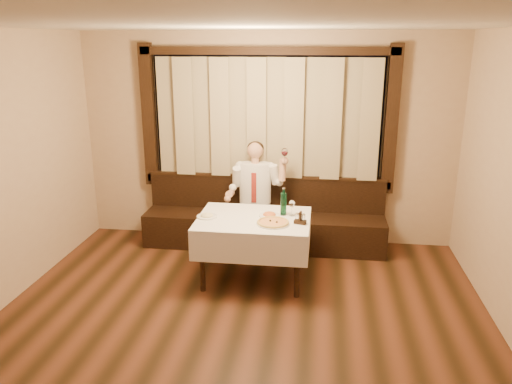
# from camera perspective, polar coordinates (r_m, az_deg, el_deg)

# --- Properties ---
(room) EXTENTS (5.01, 6.01, 2.81)m
(room) POSITION_cam_1_polar(r_m,az_deg,el_deg) (4.73, -1.49, 2.52)
(room) COLOR black
(room) RESTS_ON ground
(banquette) EXTENTS (3.20, 0.61, 0.94)m
(banquette) POSITION_cam_1_polar(r_m,az_deg,el_deg) (6.75, 0.93, -3.57)
(banquette) COLOR black
(banquette) RESTS_ON ground
(dining_table) EXTENTS (1.27, 0.97, 0.76)m
(dining_table) POSITION_cam_1_polar(r_m,az_deg,el_deg) (5.68, -0.27, -3.96)
(dining_table) COLOR black
(dining_table) RESTS_ON ground
(pizza) EXTENTS (0.37, 0.37, 0.04)m
(pizza) POSITION_cam_1_polar(r_m,az_deg,el_deg) (5.45, 1.95, -3.51)
(pizza) COLOR white
(pizza) RESTS_ON dining_table
(pasta_red) EXTENTS (0.24, 0.24, 0.08)m
(pasta_red) POSITION_cam_1_polar(r_m,az_deg,el_deg) (5.69, 1.54, -2.43)
(pasta_red) COLOR white
(pasta_red) RESTS_ON dining_table
(pasta_cream) EXTENTS (0.23, 0.23, 0.08)m
(pasta_cream) POSITION_cam_1_polar(r_m,az_deg,el_deg) (5.68, -5.64, -2.56)
(pasta_cream) COLOR white
(pasta_cream) RESTS_ON dining_table
(green_bottle) EXTENTS (0.07, 0.07, 0.32)m
(green_bottle) POSITION_cam_1_polar(r_m,az_deg,el_deg) (5.70, 3.16, -1.32)
(green_bottle) COLOR #0E4328
(green_bottle) RESTS_ON dining_table
(table_wine_glass) EXTENTS (0.07, 0.07, 0.19)m
(table_wine_glass) POSITION_cam_1_polar(r_m,az_deg,el_deg) (5.67, 4.13, -1.42)
(table_wine_glass) COLOR white
(table_wine_glass) RESTS_ON dining_table
(cruet_caddy) EXTENTS (0.14, 0.10, 0.14)m
(cruet_caddy) POSITION_cam_1_polar(r_m,az_deg,el_deg) (5.46, 5.07, -3.15)
(cruet_caddy) COLOR black
(cruet_caddy) RESTS_ON dining_table
(seated_man) EXTENTS (0.79, 0.59, 1.43)m
(seated_man) POSITION_cam_1_polar(r_m,az_deg,el_deg) (6.51, -0.12, 0.45)
(seated_man) COLOR black
(seated_man) RESTS_ON ground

